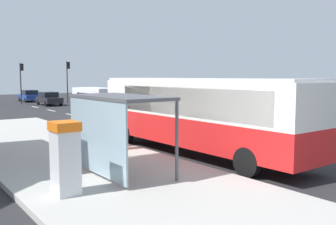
{
  "coord_description": "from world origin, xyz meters",
  "views": [
    {
      "loc": [
        -11.91,
        -11.3,
        3.29
      ],
      "look_at": [
        -1.0,
        3.38,
        1.5
      ],
      "focal_mm": 39.58,
      "sensor_mm": 36.0,
      "label": 1
    }
  ],
  "objects_px": {
    "ticket_machine": "(65,157)",
    "recycling_bin_blue": "(113,136)",
    "traffic_light_near_side": "(68,75)",
    "bus_shelter": "(111,114)",
    "sedan_far": "(29,96)",
    "recycling_bin_green": "(106,134)",
    "sedan_near": "(49,98)",
    "bus": "(197,111)",
    "recycling_bin_red": "(99,132)",
    "recycling_bin_yellow": "(121,138)",
    "white_van": "(95,99)",
    "traffic_light_median": "(21,77)"
  },
  "relations": [
    {
      "from": "ticket_machine",
      "to": "recycling_bin_blue",
      "type": "distance_m",
      "value": 6.66
    },
    {
      "from": "traffic_light_near_side",
      "to": "bus_shelter",
      "type": "xyz_separation_m",
      "value": [
        -11.91,
        -33.71,
        -1.31
      ]
    },
    {
      "from": "sedan_far",
      "to": "recycling_bin_green",
      "type": "relative_size",
      "value": 4.68
    },
    {
      "from": "recycling_bin_blue",
      "to": "sedan_near",
      "type": "bearing_deg",
      "value": 76.67
    },
    {
      "from": "bus",
      "to": "recycling_bin_red",
      "type": "distance_m",
      "value": 4.96
    },
    {
      "from": "recycling_bin_green",
      "to": "bus_shelter",
      "type": "xyz_separation_m",
      "value": [
        -2.21,
        -4.7,
        1.44
      ]
    },
    {
      "from": "sedan_near",
      "to": "traffic_light_near_side",
      "type": "bearing_deg",
      "value": 35.35
    },
    {
      "from": "recycling_bin_yellow",
      "to": "recycling_bin_blue",
      "type": "relative_size",
      "value": 1.0
    },
    {
      "from": "white_van",
      "to": "traffic_light_near_side",
      "type": "distance_m",
      "value": 15.06
    },
    {
      "from": "ticket_machine",
      "to": "recycling_bin_yellow",
      "type": "relative_size",
      "value": 2.04
    },
    {
      "from": "sedan_near",
      "to": "recycling_bin_blue",
      "type": "distance_m",
      "value": 28.2
    },
    {
      "from": "ticket_machine",
      "to": "recycling_bin_blue",
      "type": "relative_size",
      "value": 2.04
    },
    {
      "from": "sedan_near",
      "to": "recycling_bin_blue",
      "type": "height_order",
      "value": "sedan_near"
    },
    {
      "from": "white_van",
      "to": "sedan_near",
      "type": "height_order",
      "value": "white_van"
    },
    {
      "from": "ticket_machine",
      "to": "recycling_bin_green",
      "type": "bearing_deg",
      "value": 54.45
    },
    {
      "from": "traffic_light_median",
      "to": "bus_shelter",
      "type": "distance_m",
      "value": 35.98
    },
    {
      "from": "bus",
      "to": "sedan_near",
      "type": "xyz_separation_m",
      "value": [
        4.01,
        30.16,
        -1.05
      ]
    },
    {
      "from": "sedan_far",
      "to": "recycling_bin_yellow",
      "type": "xyz_separation_m",
      "value": [
        -6.5,
        -35.73,
        -0.14
      ]
    },
    {
      "from": "ticket_machine",
      "to": "recycling_bin_blue",
      "type": "height_order",
      "value": "ticket_machine"
    },
    {
      "from": "ticket_machine",
      "to": "bus_shelter",
      "type": "xyz_separation_m",
      "value": [
        1.97,
        1.15,
        0.93
      ]
    },
    {
      "from": "white_van",
      "to": "recycling_bin_red",
      "type": "height_order",
      "value": "white_van"
    },
    {
      "from": "sedan_far",
      "to": "traffic_light_median",
      "type": "height_order",
      "value": "traffic_light_median"
    },
    {
      "from": "traffic_light_median",
      "to": "recycling_bin_green",
      "type": "bearing_deg",
      "value": -98.55
    },
    {
      "from": "recycling_bin_yellow",
      "to": "recycling_bin_green",
      "type": "relative_size",
      "value": 1.0
    },
    {
      "from": "sedan_near",
      "to": "recycling_bin_green",
      "type": "distance_m",
      "value": 27.52
    },
    {
      "from": "recycling_bin_red",
      "to": "recycling_bin_yellow",
      "type": "bearing_deg",
      "value": -90.0
    },
    {
      "from": "sedan_far",
      "to": "ticket_machine",
      "type": "distance_m",
      "value": 41.58
    },
    {
      "from": "recycling_bin_red",
      "to": "traffic_light_median",
      "type": "bearing_deg",
      "value": 81.25
    },
    {
      "from": "recycling_bin_green",
      "to": "bus_shelter",
      "type": "height_order",
      "value": "bus_shelter"
    },
    {
      "from": "bus",
      "to": "sedan_far",
      "type": "relative_size",
      "value": 2.49
    },
    {
      "from": "ticket_machine",
      "to": "recycling_bin_yellow",
      "type": "bearing_deg",
      "value": 46.79
    },
    {
      "from": "bus",
      "to": "recycling_bin_green",
      "type": "xyz_separation_m",
      "value": [
        -2.49,
        3.42,
        -1.19
      ]
    },
    {
      "from": "recycling_bin_red",
      "to": "white_van",
      "type": "bearing_deg",
      "value": 65.05
    },
    {
      "from": "sedan_far",
      "to": "recycling_bin_red",
      "type": "height_order",
      "value": "sedan_far"
    },
    {
      "from": "white_van",
      "to": "recycling_bin_yellow",
      "type": "distance_m",
      "value": 17.11
    },
    {
      "from": "bus",
      "to": "recycling_bin_yellow",
      "type": "height_order",
      "value": "bus"
    },
    {
      "from": "recycling_bin_blue",
      "to": "recycling_bin_red",
      "type": "height_order",
      "value": "same"
    },
    {
      "from": "sedan_near",
      "to": "sedan_far",
      "type": "height_order",
      "value": "same"
    },
    {
      "from": "white_van",
      "to": "recycling_bin_green",
      "type": "relative_size",
      "value": 5.52
    },
    {
      "from": "white_van",
      "to": "traffic_light_near_side",
      "type": "height_order",
      "value": "traffic_light_near_side"
    },
    {
      "from": "sedan_near",
      "to": "recycling_bin_red",
      "type": "relative_size",
      "value": 4.67
    },
    {
      "from": "ticket_machine",
      "to": "recycling_bin_blue",
      "type": "xyz_separation_m",
      "value": [
        4.18,
        5.15,
        -0.52
      ]
    },
    {
      "from": "recycling_bin_green",
      "to": "traffic_light_near_side",
      "type": "relative_size",
      "value": 0.18
    },
    {
      "from": "recycling_bin_blue",
      "to": "recycling_bin_red",
      "type": "bearing_deg",
      "value": 90.0
    },
    {
      "from": "ticket_machine",
      "to": "bus",
      "type": "bearing_deg",
      "value": 20.0
    },
    {
      "from": "bus",
      "to": "recycling_bin_green",
      "type": "relative_size",
      "value": 11.63
    },
    {
      "from": "sedan_near",
      "to": "recycling_bin_yellow",
      "type": "bearing_deg",
      "value": -103.01
    },
    {
      "from": "bus",
      "to": "traffic_light_median",
      "type": "relative_size",
      "value": 2.27
    },
    {
      "from": "white_van",
      "to": "traffic_light_median",
      "type": "bearing_deg",
      "value": 96.36
    },
    {
      "from": "white_van",
      "to": "sedan_far",
      "type": "relative_size",
      "value": 1.18
    }
  ]
}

